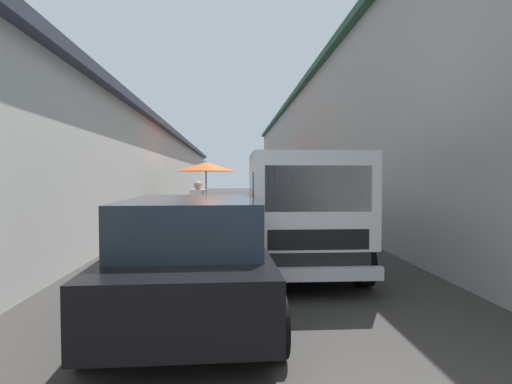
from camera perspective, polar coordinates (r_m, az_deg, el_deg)
ground at (r=16.21m, az=-2.35°, el=-3.93°), size 90.00×90.00×0.00m
building_left_whitewash at (r=19.44m, az=-22.72°, el=2.78°), size 49.80×7.50×3.96m
building_right_concrete at (r=19.73m, az=17.50°, el=6.24°), size 49.80×7.50×6.30m
fruit_stall_near_right at (r=19.50m, az=2.26°, el=2.64°), size 2.59×2.59×2.41m
fruit_stall_mid_lane at (r=22.59m, az=2.56°, el=2.13°), size 2.41×2.41×2.28m
fruit_stall_near_left at (r=15.03m, az=-7.29°, el=2.05°), size 2.26×2.26×2.34m
hatchback_car at (r=5.12m, az=-8.93°, el=-8.85°), size 3.95×2.00×1.45m
delivery_truck at (r=6.95m, az=6.32°, el=-3.43°), size 4.92×1.97×2.08m
vendor_by_crates at (r=14.53m, az=6.19°, el=-0.74°), size 0.55×0.45×1.69m
vendor_in_shade at (r=10.56m, az=-8.21°, el=-2.16°), size 0.47×0.49×1.61m
parked_scooter at (r=9.74m, az=-10.15°, el=-5.35°), size 1.69×0.38×1.14m
plastic_stool at (r=12.78m, az=-10.08°, el=-4.12°), size 0.30×0.30×0.43m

